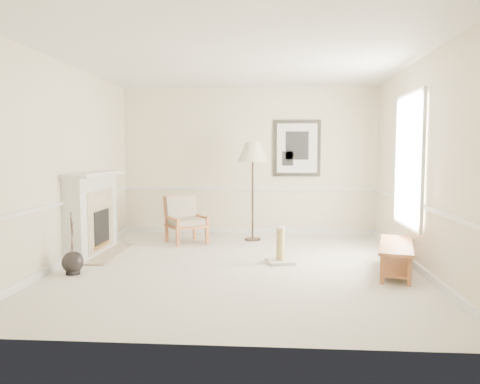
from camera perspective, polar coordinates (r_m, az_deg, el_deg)
name	(u,v)px	position (r m, az deg, el deg)	size (l,w,h in m)	color
ground	(238,266)	(6.74, -0.28, -9.03)	(5.50, 5.50, 0.00)	silver
room	(248,135)	(6.61, 0.97, 7.01)	(5.04, 5.54, 2.92)	beige
fireplace	(93,214)	(7.74, -17.51, -2.62)	(0.64, 1.64, 1.31)	white
floor_vase	(73,263)	(6.65, -19.72, -8.14)	(0.29, 0.29, 0.84)	black
armchair	(184,217)	(8.49, -6.79, -3.10)	(0.89, 0.90, 0.83)	#965630
floor_lamp	(253,155)	(8.54, 1.57, 4.57)	(0.71, 0.71, 1.81)	black
bench	(396,253)	(6.67, 18.47, -7.10)	(0.75, 1.45, 0.40)	#965630
scratching_post	(280,252)	(6.91, 4.95, -7.26)	(0.46, 0.46, 0.54)	beige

